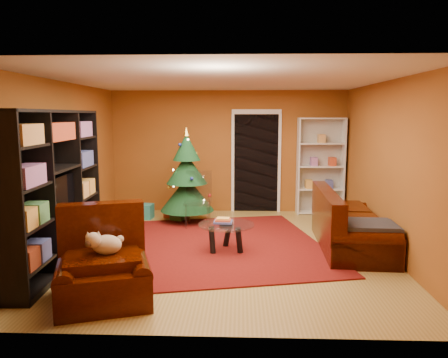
{
  "coord_description": "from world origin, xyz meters",
  "views": [
    {
      "loc": [
        0.27,
        -6.62,
        2.08
      ],
      "look_at": [
        0.0,
        0.4,
        1.05
      ],
      "focal_mm": 35.0,
      "sensor_mm": 36.0,
      "label": 1
    }
  ],
  "objects_px": {
    "rug": "(224,244)",
    "sofa": "(352,219)",
    "acrylic_chair": "(198,203)",
    "armchair": "(103,264)",
    "christmas_tree": "(187,176)",
    "white_bookshelf": "(320,166)",
    "media_unit": "(55,189)",
    "coffee_table": "(226,237)",
    "gift_box_red": "(170,212)",
    "gift_box_green": "(178,214)",
    "dog": "(107,245)",
    "gift_box_teal": "(145,211)"
  },
  "relations": [
    {
      "from": "christmas_tree",
      "to": "gift_box_teal",
      "type": "bearing_deg",
      "value": 165.43
    },
    {
      "from": "rug",
      "to": "gift_box_red",
      "type": "xyz_separation_m",
      "value": [
        -1.17,
        1.89,
        0.1
      ]
    },
    {
      "from": "white_bookshelf",
      "to": "gift_box_green",
      "type": "bearing_deg",
      "value": -166.45
    },
    {
      "from": "media_unit",
      "to": "armchair",
      "type": "distance_m",
      "value": 1.67
    },
    {
      "from": "armchair",
      "to": "sofa",
      "type": "height_order",
      "value": "sofa"
    },
    {
      "from": "media_unit",
      "to": "gift_box_red",
      "type": "bearing_deg",
      "value": 67.0
    },
    {
      "from": "sofa",
      "to": "acrylic_chair",
      "type": "distance_m",
      "value": 2.79
    },
    {
      "from": "white_bookshelf",
      "to": "sofa",
      "type": "xyz_separation_m",
      "value": [
        0.07,
        -2.44,
        -0.55
      ]
    },
    {
      "from": "gift_box_teal",
      "to": "coffee_table",
      "type": "bearing_deg",
      "value": -50.94
    },
    {
      "from": "christmas_tree",
      "to": "sofa",
      "type": "xyz_separation_m",
      "value": [
        2.79,
        -1.61,
        -0.44
      ]
    },
    {
      "from": "white_bookshelf",
      "to": "armchair",
      "type": "xyz_separation_m",
      "value": [
        -3.21,
        -4.55,
        -0.58
      ]
    },
    {
      "from": "gift_box_green",
      "to": "acrylic_chair",
      "type": "height_order",
      "value": "acrylic_chair"
    },
    {
      "from": "gift_box_green",
      "to": "sofa",
      "type": "height_order",
      "value": "sofa"
    },
    {
      "from": "gift_box_green",
      "to": "gift_box_red",
      "type": "relative_size",
      "value": 1.21
    },
    {
      "from": "media_unit",
      "to": "coffee_table",
      "type": "height_order",
      "value": "media_unit"
    },
    {
      "from": "white_bookshelf",
      "to": "dog",
      "type": "distance_m",
      "value": 5.52
    },
    {
      "from": "sofa",
      "to": "armchair",
      "type": "bearing_deg",
      "value": 125.24
    },
    {
      "from": "sofa",
      "to": "acrylic_chair",
      "type": "bearing_deg",
      "value": 67.88
    },
    {
      "from": "media_unit",
      "to": "acrylic_chair",
      "type": "distance_m",
      "value": 2.82
    },
    {
      "from": "acrylic_chair",
      "to": "sofa",
      "type": "bearing_deg",
      "value": -23.75
    },
    {
      "from": "white_bookshelf",
      "to": "acrylic_chair",
      "type": "height_order",
      "value": "white_bookshelf"
    },
    {
      "from": "gift_box_green",
      "to": "sofa",
      "type": "distance_m",
      "value": 3.44
    },
    {
      "from": "christmas_tree",
      "to": "coffee_table",
      "type": "distance_m",
      "value": 2.17
    },
    {
      "from": "rug",
      "to": "media_unit",
      "type": "distance_m",
      "value": 2.72
    },
    {
      "from": "white_bookshelf",
      "to": "coffee_table",
      "type": "bearing_deg",
      "value": -125.83
    },
    {
      "from": "media_unit",
      "to": "christmas_tree",
      "type": "height_order",
      "value": "media_unit"
    },
    {
      "from": "gift_box_green",
      "to": "coffee_table",
      "type": "height_order",
      "value": "coffee_table"
    },
    {
      "from": "media_unit",
      "to": "christmas_tree",
      "type": "relative_size",
      "value": 1.5
    },
    {
      "from": "media_unit",
      "to": "sofa",
      "type": "relative_size",
      "value": 1.3
    },
    {
      "from": "gift_box_green",
      "to": "sofa",
      "type": "relative_size",
      "value": 0.12
    },
    {
      "from": "media_unit",
      "to": "white_bookshelf",
      "type": "height_order",
      "value": "media_unit"
    },
    {
      "from": "sofa",
      "to": "coffee_table",
      "type": "bearing_deg",
      "value": 100.49
    },
    {
      "from": "gift_box_green",
      "to": "white_bookshelf",
      "type": "relative_size",
      "value": 0.12
    },
    {
      "from": "white_bookshelf",
      "to": "coffee_table",
      "type": "xyz_separation_m",
      "value": [
        -1.89,
        -2.72,
        -0.79
      ]
    },
    {
      "from": "rug",
      "to": "acrylic_chair",
      "type": "height_order",
      "value": "acrylic_chair"
    },
    {
      "from": "rug",
      "to": "sofa",
      "type": "relative_size",
      "value": 1.65
    },
    {
      "from": "white_bookshelf",
      "to": "acrylic_chair",
      "type": "bearing_deg",
      "value": -153.62
    },
    {
      "from": "gift_box_teal",
      "to": "dog",
      "type": "bearing_deg",
      "value": -83.74
    },
    {
      "from": "rug",
      "to": "dog",
      "type": "distance_m",
      "value": 2.53
    },
    {
      "from": "dog",
      "to": "christmas_tree",
      "type": "bearing_deg",
      "value": 64.69
    },
    {
      "from": "white_bookshelf",
      "to": "acrylic_chair",
      "type": "relative_size",
      "value": 2.2
    },
    {
      "from": "gift_box_teal",
      "to": "acrylic_chair",
      "type": "height_order",
      "value": "acrylic_chair"
    },
    {
      "from": "gift_box_red",
      "to": "media_unit",
      "type": "bearing_deg",
      "value": -110.8
    },
    {
      "from": "sofa",
      "to": "coffee_table",
      "type": "relative_size",
      "value": 2.51
    },
    {
      "from": "dog",
      "to": "sofa",
      "type": "height_order",
      "value": "sofa"
    },
    {
      "from": "christmas_tree",
      "to": "gift_box_red",
      "type": "relative_size",
      "value": 8.82
    },
    {
      "from": "gift_box_green",
      "to": "gift_box_red",
      "type": "distance_m",
      "value": 0.34
    },
    {
      "from": "rug",
      "to": "coffee_table",
      "type": "height_order",
      "value": "coffee_table"
    },
    {
      "from": "media_unit",
      "to": "acrylic_chair",
      "type": "bearing_deg",
      "value": 48.22
    },
    {
      "from": "rug",
      "to": "acrylic_chair",
      "type": "bearing_deg",
      "value": 115.53
    }
  ]
}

